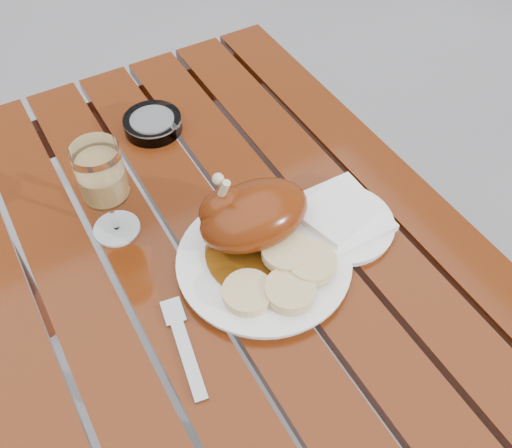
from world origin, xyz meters
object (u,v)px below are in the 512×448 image
at_px(dinner_plate, 264,262).
at_px(ashtray, 153,124).
at_px(side_plate, 342,224).
at_px(table, 237,368).
at_px(wine_glass, 106,192).

distance_m(dinner_plate, ashtray, 0.40).
bearing_deg(dinner_plate, side_plate, 1.04).
height_order(table, dinner_plate, dinner_plate).
xyz_separation_m(table, ashtray, (0.03, 0.37, 0.39)).
bearing_deg(dinner_plate, ashtray, 93.05).
bearing_deg(dinner_plate, table, 149.26).
xyz_separation_m(dinner_plate, ashtray, (-0.02, 0.40, 0.01)).
distance_m(table, ashtray, 0.54).
bearing_deg(wine_glass, side_plate, -29.10).
xyz_separation_m(dinner_plate, side_plate, (0.16, 0.00, -0.00)).
xyz_separation_m(table, side_plate, (0.20, -0.02, 0.38)).
height_order(dinner_plate, ashtray, ashtray).
xyz_separation_m(wine_glass, ashtray, (0.16, 0.21, -0.08)).
height_order(dinner_plate, side_plate, dinner_plate).
distance_m(wine_glass, ashtray, 0.27).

